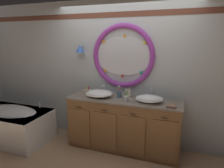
{
  "coord_description": "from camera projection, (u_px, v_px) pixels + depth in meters",
  "views": [
    {
      "loc": [
        0.98,
        -2.8,
        1.9
      ],
      "look_at": [
        -0.11,
        0.25,
        1.17
      ],
      "focal_mm": 31.39,
      "sensor_mm": 36.0,
      "label": 1
    }
  ],
  "objects": [
    {
      "name": "folded_hand_towel",
      "position": [
        171.0,
        106.0,
        2.92
      ],
      "size": [
        0.14,
        0.13,
        0.03
      ],
      "color": "#936B56",
      "rests_on": "vanity_counter"
    },
    {
      "name": "faucet_set_right",
      "position": [
        151.0,
        95.0,
        3.35
      ],
      "size": [
        0.21,
        0.13,
        0.17
      ],
      "color": "silver",
      "rests_on": "vanity_counter"
    },
    {
      "name": "soap_dispenser",
      "position": [
        129.0,
        93.0,
        3.42
      ],
      "size": [
        0.05,
        0.06,
        0.17
      ],
      "color": "#EFE5C6",
      "rests_on": "vanity_counter"
    },
    {
      "name": "toiletry_basket",
      "position": [
        87.0,
        91.0,
        3.74
      ],
      "size": [
        0.12,
        0.08,
        0.12
      ],
      "color": "beige",
      "rests_on": "vanity_counter"
    },
    {
      "name": "faucet_set_left",
      "position": [
        104.0,
        90.0,
        3.64
      ],
      "size": [
        0.23,
        0.14,
        0.17
      ],
      "color": "silver",
      "rests_on": "vanity_counter"
    },
    {
      "name": "toothbrush_holder_left",
      "position": [
        119.0,
        94.0,
        3.4
      ],
      "size": [
        0.08,
        0.08,
        0.22
      ],
      "color": "slate",
      "rests_on": "vanity_counter"
    },
    {
      "name": "sink_basin_left",
      "position": [
        99.0,
        93.0,
        3.43
      ],
      "size": [
        0.47,
        0.47,
        0.12
      ],
      "color": "white",
      "rests_on": "vanity_counter"
    },
    {
      "name": "toothbrush_holder_right",
      "position": [
        126.0,
        98.0,
        3.17
      ],
      "size": [
        0.09,
        0.09,
        0.22
      ],
      "color": "silver",
      "rests_on": "vanity_counter"
    },
    {
      "name": "vanity_counter",
      "position": [
        123.0,
        124.0,
        3.43
      ],
      "size": [
        1.94,
        0.59,
        0.92
      ],
      "color": "olive",
      "rests_on": "ground_plane"
    },
    {
      "name": "sink_basin_right",
      "position": [
        149.0,
        99.0,
        3.15
      ],
      "size": [
        0.43,
        0.43,
        0.12
      ],
      "color": "white",
      "rests_on": "vanity_counter"
    },
    {
      "name": "bathtub",
      "position": [
        11.0,
        122.0,
        3.76
      ],
      "size": [
        1.51,
        0.86,
        0.68
      ],
      "color": "white",
      "rests_on": "ground_plane"
    },
    {
      "name": "ground_plane",
      "position": [
        113.0,
        155.0,
        3.31
      ],
      "size": [
        14.0,
        14.0,
        0.0
      ],
      "primitive_type": "plane",
      "color": "tan"
    },
    {
      "name": "back_wall_assembly",
      "position": [
        124.0,
        72.0,
        3.55
      ],
      "size": [
        6.4,
        0.26,
        2.6
      ],
      "color": "silver",
      "rests_on": "ground_plane"
    }
  ]
}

